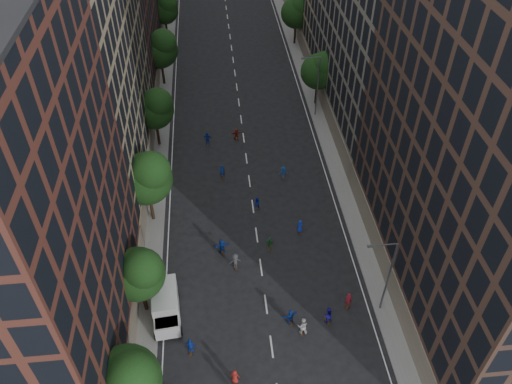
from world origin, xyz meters
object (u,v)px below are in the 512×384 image
(cargo_van, at_px, (166,306))
(skater_2, at_px, (328,315))
(streetlamp_far, at_px, (316,83))
(streetlamp_near, at_px, (387,274))

(cargo_van, relative_size, skater_2, 2.99)
(streetlamp_far, height_order, cargo_van, streetlamp_far)
(streetlamp_far, xyz_separation_m, skater_2, (-5.01, -33.91, -4.25))
(streetlamp_far, bearing_deg, cargo_van, -121.57)
(streetlamp_far, bearing_deg, streetlamp_near, -90.00)
(cargo_van, bearing_deg, streetlamp_near, -8.32)
(streetlamp_near, height_order, streetlamp_far, same)
(streetlamp_far, xyz_separation_m, cargo_van, (-19.58, -31.88, -3.68))
(cargo_van, bearing_deg, skater_2, -12.97)
(streetlamp_far, distance_m, skater_2, 34.54)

